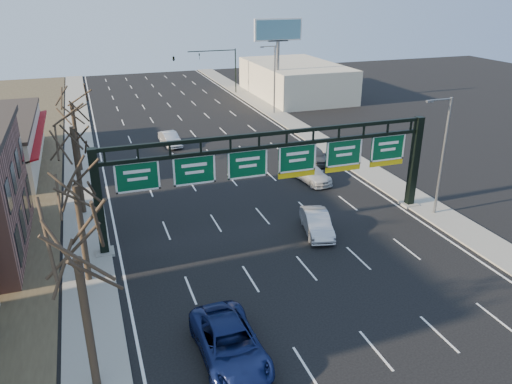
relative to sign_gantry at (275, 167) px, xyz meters
name	(u,v)px	position (x,y,z in m)	size (l,w,h in m)	color
ground	(321,285)	(-0.16, -8.00, -4.63)	(160.00, 160.00, 0.00)	black
sidewalk_left	(82,189)	(-12.96, 12.00, -4.57)	(3.00, 120.00, 0.12)	gray
sidewalk_right	(347,158)	(12.64, 12.00, -4.57)	(3.00, 120.00, 0.12)	gray
lane_markings	(226,173)	(-0.16, 12.00, -4.62)	(21.60, 120.00, 0.01)	white
sign_gantry	(275,167)	(0.00, 0.00, 0.00)	(24.60, 1.20, 7.20)	black
building_right_distant	(295,80)	(19.84, 42.00, -2.13)	(12.00, 20.00, 5.00)	#BAAF9A
tree_near	(73,235)	(-12.96, -12.00, 2.86)	(3.60, 3.60, 8.86)	black
tree_gantry	(72,168)	(-12.96, -3.00, 2.48)	(3.60, 3.60, 8.48)	black
tree_mid	(70,113)	(-12.96, 7.00, 3.23)	(3.60, 3.60, 9.24)	black
tree_far	(70,92)	(-12.96, 17.00, 2.86)	(3.60, 3.60, 8.86)	black
streetlight_near	(442,151)	(12.31, -2.00, 0.45)	(2.15, 0.22, 9.00)	slate
streetlight_far	(274,76)	(12.31, 32.00, 0.45)	(2.15, 0.22, 9.00)	slate
billboard_right	(278,40)	(14.84, 36.98, 4.43)	(7.00, 0.50, 12.00)	slate
traffic_signal_mast	(198,60)	(5.53, 47.00, 0.87)	(10.16, 0.54, 7.00)	black
car_blue_suv	(230,344)	(-6.94, -12.19, -3.79)	(2.78, 6.03, 1.68)	navy
car_silver_sedan	(317,223)	(2.49, -1.92, -3.85)	(1.64, 4.70, 1.55)	#B7B7BC
car_white_wagon	(311,174)	(6.42, 7.44, -3.92)	(1.98, 4.86, 1.41)	silver
car_grey_far	(315,155)	(8.95, 11.94, -3.87)	(1.78, 4.43, 1.51)	#414446
car_silver_distant	(170,139)	(-3.51, 22.24, -3.90)	(1.54, 4.41, 1.45)	silver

